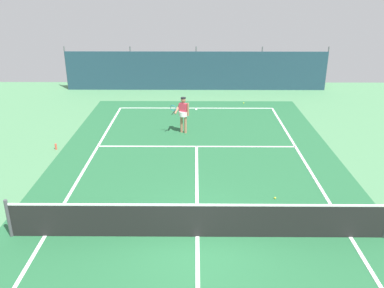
% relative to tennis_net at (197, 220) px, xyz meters
% --- Properties ---
extents(ground_plane, '(36.00, 36.00, 0.00)m').
position_rel_tennis_net_xyz_m(ground_plane, '(0.00, 0.00, -0.51)').
color(ground_plane, '#4C8456').
extents(court_surface, '(11.02, 26.60, 0.01)m').
position_rel_tennis_net_xyz_m(court_surface, '(0.00, 0.00, -0.51)').
color(court_surface, '#236038').
rests_on(court_surface, ground).
extents(tennis_net, '(10.12, 0.10, 1.10)m').
position_rel_tennis_net_xyz_m(tennis_net, '(0.00, 0.00, 0.00)').
color(tennis_net, black).
rests_on(tennis_net, ground).
extents(back_fence, '(16.30, 0.98, 2.70)m').
position_rel_tennis_net_xyz_m(back_fence, '(-0.00, 16.43, 0.16)').
color(back_fence, '#1E3D4C').
rests_on(back_fence, ground).
extents(tennis_player, '(0.85, 0.63, 1.64)m').
position_rel_tennis_net_xyz_m(tennis_player, '(-0.60, 8.09, 0.45)').
color(tennis_player, '#9E7051').
rests_on(tennis_player, ground).
extents(tennis_ball_near_player, '(0.07, 0.07, 0.07)m').
position_rel_tennis_net_xyz_m(tennis_ball_near_player, '(2.46, 2.05, -0.48)').
color(tennis_ball_near_player, '#CCDB33').
rests_on(tennis_ball_near_player, ground).
extents(tennis_ball_midcourt, '(0.07, 0.07, 0.07)m').
position_rel_tennis_net_xyz_m(tennis_ball_midcourt, '(2.68, 12.84, -0.48)').
color(tennis_ball_midcourt, '#CCDB33').
rests_on(tennis_ball_midcourt, ground).
extents(tennis_ball_by_sideline, '(0.07, 0.07, 0.07)m').
position_rel_tennis_net_xyz_m(tennis_ball_by_sideline, '(-0.67, 10.85, -0.48)').
color(tennis_ball_by_sideline, '#CCDB33').
rests_on(tennis_ball_by_sideline, ground).
extents(water_bottle, '(0.08, 0.08, 0.24)m').
position_rel_tennis_net_xyz_m(water_bottle, '(-5.75, 6.07, -0.39)').
color(water_bottle, '#D84C38').
rests_on(water_bottle, ground).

